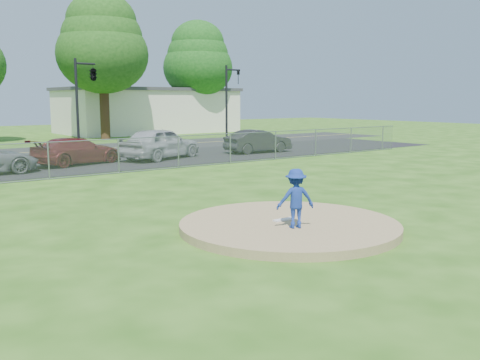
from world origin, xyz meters
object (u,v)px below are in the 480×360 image
object	(u,v)px
tree_far_right	(198,59)
commercial_building	(148,110)
parked_car_darkred	(77,151)
traffic_signal_right	(229,97)
traffic_signal_center	(92,76)
pitcher	(296,198)
parked_car_pearl	(160,143)
parked_car_charcoal	(258,141)
tree_right	(102,43)

from	to	relation	value
tree_far_right	commercial_building	bearing A→B (deg)	143.13
parked_car_darkred	traffic_signal_right	bearing A→B (deg)	-81.90
parked_car_darkred	traffic_signal_center	bearing A→B (deg)	-44.34
traffic_signal_right	parked_car_darkred	world-z (taller)	traffic_signal_right
pitcher	traffic_signal_right	bearing A→B (deg)	-98.46
tree_far_right	traffic_signal_right	distance (m)	14.69
traffic_signal_center	parked_car_pearl	size ratio (longest dim) A/B	1.12
parked_car_charcoal	traffic_signal_center	bearing A→B (deg)	53.27
traffic_signal_right	pitcher	world-z (taller)	traffic_signal_right
parked_car_pearl	traffic_signal_center	bearing A→B (deg)	-9.54
parked_car_pearl	commercial_building	bearing A→B (deg)	-47.42
commercial_building	traffic_signal_center	xyz separation A→B (m)	(-12.03, -16.00, 2.45)
parked_car_pearl	pitcher	bearing A→B (deg)	140.06
parked_car_charcoal	traffic_signal_right	bearing A→B (deg)	-18.09
tree_right	traffic_signal_center	xyz separation A→B (m)	(-5.03, -10.00, -3.04)
traffic_signal_right	tree_right	bearing A→B (deg)	117.64
tree_right	parked_car_pearl	size ratio (longest dim) A/B	2.33
traffic_signal_center	traffic_signal_right	bearing A→B (deg)	0.00
commercial_building	pitcher	size ratio (longest dim) A/B	11.79
commercial_building	pitcher	xyz separation A→B (m)	(-16.30, -38.53, -1.26)
traffic_signal_center	traffic_signal_right	distance (m)	10.34
tree_far_right	parked_car_charcoal	world-z (taller)	tree_far_right
tree_far_right	parked_car_charcoal	xyz separation A→B (m)	(-8.36, -19.52, -6.37)
pitcher	parked_car_charcoal	distance (m)	19.98
tree_right	tree_far_right	bearing A→B (deg)	15.26
commercial_building	parked_car_charcoal	size ratio (longest dim) A/B	3.95
tree_far_right	parked_car_charcoal	bearing A→B (deg)	-113.18
tree_far_right	traffic_signal_right	world-z (taller)	tree_far_right
parked_car_darkred	commercial_building	bearing A→B (deg)	-50.02
tree_far_right	parked_car_pearl	xyz separation A→B (m)	(-14.76, -19.04, -6.20)
tree_right	parked_car_charcoal	xyz separation A→B (m)	(2.64, -16.52, -6.96)
tree_right	traffic_signal_center	world-z (taller)	tree_right
traffic_signal_center	traffic_signal_right	size ratio (longest dim) A/B	1.00
tree_right	pitcher	distance (m)	34.51
tree_right	pitcher	xyz separation A→B (m)	(-9.30, -32.53, -6.75)
pitcher	parked_car_charcoal	world-z (taller)	pitcher
parked_car_darkred	parked_car_charcoal	bearing A→B (deg)	-108.98
commercial_building	traffic_signal_right	distance (m)	16.14
traffic_signal_right	parked_car_darkred	size ratio (longest dim) A/B	1.22
commercial_building	traffic_signal_center	world-z (taller)	traffic_signal_center
pitcher	commercial_building	bearing A→B (deg)	-88.56
tree_right	traffic_signal_right	distance (m)	12.08
commercial_building	parked_car_pearl	world-z (taller)	commercial_building
commercial_building	parked_car_pearl	distance (m)	24.56
commercial_building	parked_car_pearl	xyz separation A→B (m)	(-10.76, -22.04, -1.30)
tree_far_right	pitcher	bearing A→B (deg)	-119.74
tree_right	parked_car_pearl	distance (m)	17.82
tree_far_right	parked_car_charcoal	size ratio (longest dim) A/B	2.58
commercial_building	tree_right	distance (m)	10.73
traffic_signal_center	pitcher	distance (m)	23.23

